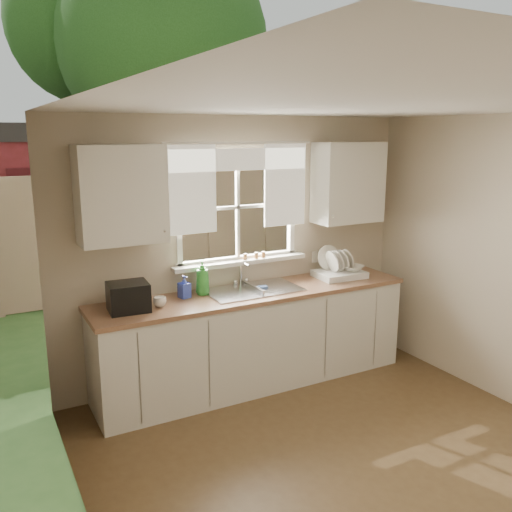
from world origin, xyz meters
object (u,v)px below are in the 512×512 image
dish_rack (339,270)px  cup (160,302)px  soap_bottle_a (202,277)px  black_appliance (128,297)px

dish_rack → cup: (-1.91, -0.07, -0.03)m
soap_bottle_a → cup: size_ratio=2.93×
cup → black_appliance: (-0.26, 0.03, 0.07)m
cup → soap_bottle_a: bearing=42.0°
dish_rack → soap_bottle_a: bearing=176.4°
soap_bottle_a → cup: 0.50m
black_appliance → dish_rack: bearing=5.6°
dish_rack → black_appliance: (-2.17, -0.05, 0.05)m
black_appliance → cup: bearing=-1.4°
cup → black_appliance: bearing=-163.3°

